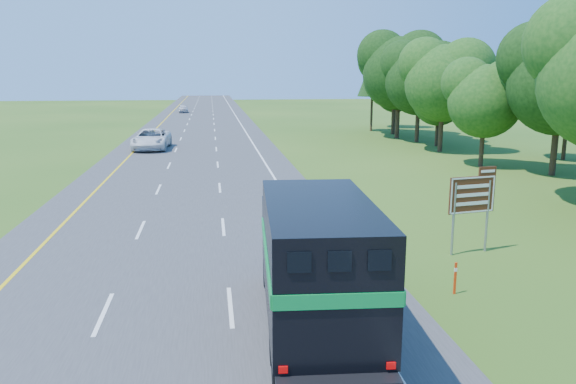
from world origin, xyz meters
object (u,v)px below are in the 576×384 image
at_px(white_suv, 151,139).
at_px(exit_sign, 473,198).
at_px(horse_truck, 316,261).
at_px(far_car, 183,109).

xyz_separation_m(white_suv, exit_sign, (15.29, -32.98, 1.23)).
relative_size(horse_truck, exit_sign, 2.53).
distance_m(white_suv, far_car, 50.39).
bearing_deg(horse_truck, white_suv, 105.36).
relative_size(white_suv, far_car, 1.63).
bearing_deg(exit_sign, white_suv, 104.94).
height_order(horse_truck, far_car, horse_truck).
height_order(horse_truck, exit_sign, horse_truck).
xyz_separation_m(horse_truck, white_suv, (-8.09, 38.91, -1.06)).
height_order(white_suv, exit_sign, exit_sign).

